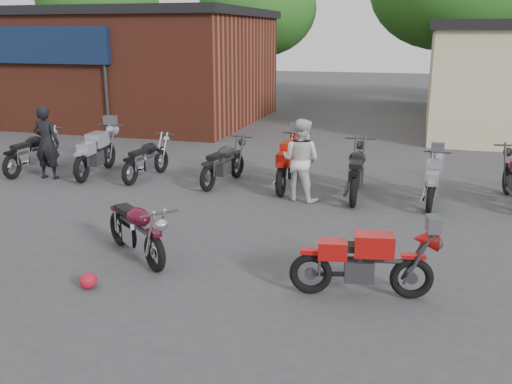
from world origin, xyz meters
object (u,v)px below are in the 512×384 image
(helmet, at_px, (88,281))
(row_bike_2, at_px, (147,157))
(row_bike_1, at_px, (96,150))
(row_bike_4, at_px, (289,161))
(sportbike, at_px, (365,259))
(row_bike_6, at_px, (433,179))
(row_bike_3, at_px, (224,161))
(row_bike_5, at_px, (357,168))
(person_light, at_px, (301,160))
(person_dark, at_px, (46,143))
(vintage_motorcycle, at_px, (136,226))
(row_bike_0, at_px, (32,150))

(helmet, relative_size, row_bike_2, 0.13)
(row_bike_1, xyz_separation_m, row_bike_4, (4.83, 0.17, -0.00))
(sportbike, relative_size, row_bike_6, 1.01)
(sportbike, relative_size, row_bike_3, 0.96)
(sportbike, xyz_separation_m, row_bike_5, (-0.65, 4.82, 0.09))
(helmet, relative_size, row_bike_5, 0.11)
(sportbike, distance_m, row_bike_3, 6.27)
(person_light, relative_size, row_bike_1, 0.81)
(person_light, xyz_separation_m, row_bike_6, (2.66, 0.48, -0.34))
(person_dark, distance_m, row_bike_1, 1.15)
(vintage_motorcycle, height_order, row_bike_0, row_bike_0)
(vintage_motorcycle, distance_m, person_dark, 5.97)
(row_bike_3, bearing_deg, row_bike_2, 100.53)
(helmet, bearing_deg, person_light, 69.23)
(person_dark, xyz_separation_m, row_bike_2, (2.28, 0.66, -0.34))
(row_bike_0, relative_size, row_bike_6, 1.08)
(row_bike_2, bearing_deg, vintage_motorcycle, -148.43)
(row_bike_4, bearing_deg, person_light, -155.28)
(helmet, xyz_separation_m, row_bike_4, (1.45, 5.99, 0.50))
(vintage_motorcycle, relative_size, sportbike, 1.01)
(vintage_motorcycle, distance_m, row_bike_4, 4.99)
(row_bike_6, bearing_deg, row_bike_1, 92.24)
(row_bike_6, bearing_deg, helmet, 144.76)
(helmet, bearing_deg, person_dark, 129.67)
(helmet, bearing_deg, row_bike_5, 61.84)
(row_bike_0, relative_size, row_bike_4, 0.92)
(row_bike_1, height_order, row_bike_5, row_bike_5)
(row_bike_2, height_order, row_bike_6, row_bike_2)
(row_bike_4, bearing_deg, row_bike_3, 93.93)
(sportbike, height_order, row_bike_3, row_bike_3)
(sportbike, distance_m, row_bike_2, 7.57)
(row_bike_0, bearing_deg, helmet, -136.42)
(vintage_motorcycle, height_order, person_light, person_light)
(person_dark, xyz_separation_m, row_bike_1, (0.90, 0.66, -0.26))
(row_bike_0, bearing_deg, row_bike_5, -88.42)
(vintage_motorcycle, distance_m, row_bike_2, 5.12)
(vintage_motorcycle, bearing_deg, row_bike_2, 153.26)
(row_bike_5, bearing_deg, row_bike_2, 84.69)
(row_bike_5, xyz_separation_m, row_bike_6, (1.57, -0.10, -0.10))
(person_light, height_order, row_bike_6, person_light)
(row_bike_0, distance_m, row_bike_4, 6.52)
(sportbike, distance_m, person_light, 4.59)
(person_light, height_order, row_bike_0, person_light)
(row_bike_0, xyz_separation_m, row_bike_1, (1.69, 0.21, 0.05))
(person_dark, distance_m, row_bike_0, 0.95)
(sportbike, relative_size, row_bike_5, 0.85)
(person_dark, relative_size, person_light, 1.02)
(helmet, relative_size, person_dark, 0.14)
(person_dark, relative_size, row_bike_2, 0.95)
(vintage_motorcycle, height_order, row_bike_5, row_bike_5)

